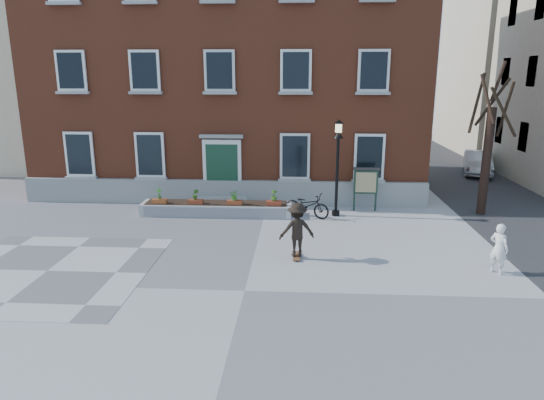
# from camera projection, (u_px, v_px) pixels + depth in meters

# --- Properties ---
(ground) EXTENTS (100.00, 100.00, 0.00)m
(ground) POSITION_uv_depth(u_px,v_px,m) (245.00, 291.00, 13.04)
(ground) COLOR #9E9EA1
(ground) RESTS_ON ground
(checker_patch) EXTENTS (6.00, 6.00, 0.01)m
(checker_patch) POSITION_uv_depth(u_px,v_px,m) (47.00, 271.00, 14.35)
(checker_patch) COLOR slate
(checker_patch) RESTS_ON ground
(distant_building) EXTENTS (10.00, 12.00, 13.00)m
(distant_building) POSITION_uv_depth(u_px,v_px,m) (6.00, 61.00, 31.78)
(distant_building) COLOR beige
(distant_building) RESTS_ON ground
(bicycle) EXTENTS (2.03, 1.41, 1.01)m
(bicycle) POSITION_uv_depth(u_px,v_px,m) (307.00, 205.00, 19.65)
(bicycle) COLOR black
(bicycle) RESTS_ON ground
(parked_car) EXTENTS (2.44, 4.30, 1.34)m
(parked_car) POSITION_uv_depth(u_px,v_px,m) (478.00, 163.00, 28.19)
(parked_car) COLOR silver
(parked_car) RESTS_ON ground
(bystander) EXTENTS (0.63, 0.66, 1.51)m
(bystander) POSITION_uv_depth(u_px,v_px,m) (499.00, 249.00, 14.03)
(bystander) COLOR white
(bystander) RESTS_ON ground
(brick_building) EXTENTS (18.40, 10.85, 12.60)m
(brick_building) POSITION_uv_depth(u_px,v_px,m) (235.00, 61.00, 25.07)
(brick_building) COLOR brown
(brick_building) RESTS_ON ground
(planter_assembly) EXTENTS (6.20, 1.12, 1.15)m
(planter_assembly) POSITION_uv_depth(u_px,v_px,m) (217.00, 208.00, 20.01)
(planter_assembly) COLOR #BCBCB7
(planter_assembly) RESTS_ON ground
(bare_tree) EXTENTS (1.83, 1.83, 6.16)m
(bare_tree) POSITION_uv_depth(u_px,v_px,m) (488.00, 147.00, 19.55)
(bare_tree) COLOR #301D15
(bare_tree) RESTS_ON ground
(lamp_post) EXTENTS (0.40, 0.40, 3.93)m
(lamp_post) POSITION_uv_depth(u_px,v_px,m) (338.00, 155.00, 19.36)
(lamp_post) COLOR black
(lamp_post) RESTS_ON ground
(notice_board) EXTENTS (1.10, 0.16, 1.87)m
(notice_board) POSITION_uv_depth(u_px,v_px,m) (366.00, 182.00, 20.40)
(notice_board) COLOR #183123
(notice_board) RESTS_ON ground
(skateboarder) EXTENTS (1.22, 0.86, 1.80)m
(skateboarder) POSITION_uv_depth(u_px,v_px,m) (297.00, 230.00, 15.16)
(skateboarder) COLOR brown
(skateboarder) RESTS_ON ground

